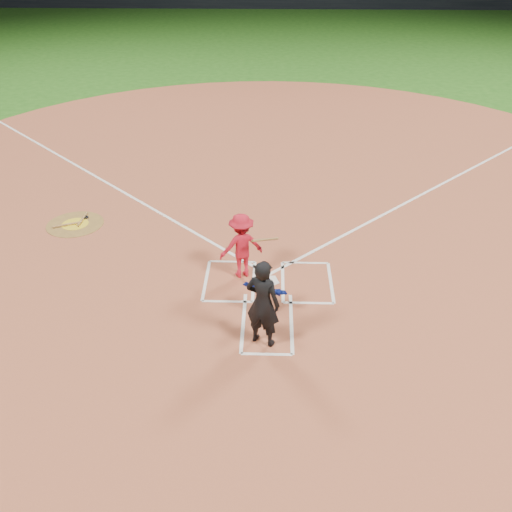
{
  "coord_description": "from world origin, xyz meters",
  "views": [
    {
      "loc": [
        0.06,
        -12.08,
        8.08
      ],
      "look_at": [
        -0.3,
        -0.4,
        1.0
      ],
      "focal_mm": 40.0,
      "sensor_mm": 36.0,
      "label": 1
    }
  ],
  "objects_px": {
    "catcher": "(263,292)",
    "umpire": "(263,303)",
    "home_plate": "(268,281)",
    "batter_at_plate": "(242,246)",
    "on_deck_circle": "(75,224)"
  },
  "relations": [
    {
      "from": "home_plate",
      "to": "catcher",
      "type": "relative_size",
      "value": 0.51
    },
    {
      "from": "catcher",
      "to": "batter_at_plate",
      "type": "height_order",
      "value": "batter_at_plate"
    },
    {
      "from": "on_deck_circle",
      "to": "umpire",
      "type": "height_order",
      "value": "umpire"
    },
    {
      "from": "umpire",
      "to": "on_deck_circle",
      "type": "bearing_deg",
      "value": -20.11
    },
    {
      "from": "home_plate",
      "to": "on_deck_circle",
      "type": "height_order",
      "value": "home_plate"
    },
    {
      "from": "catcher",
      "to": "batter_at_plate",
      "type": "bearing_deg",
      "value": -50.2
    },
    {
      "from": "catcher",
      "to": "umpire",
      "type": "height_order",
      "value": "umpire"
    },
    {
      "from": "catcher",
      "to": "umpire",
      "type": "distance_m",
      "value": 1.13
    },
    {
      "from": "on_deck_circle",
      "to": "umpire",
      "type": "distance_m",
      "value": 7.89
    },
    {
      "from": "home_plate",
      "to": "batter_at_plate",
      "type": "bearing_deg",
      "value": -22.65
    },
    {
      "from": "catcher",
      "to": "batter_at_plate",
      "type": "xyz_separation_m",
      "value": [
        -0.58,
        1.63,
        0.28
      ]
    },
    {
      "from": "home_plate",
      "to": "umpire",
      "type": "height_order",
      "value": "umpire"
    },
    {
      "from": "batter_at_plate",
      "to": "on_deck_circle",
      "type": "bearing_deg",
      "value": 153.09
    },
    {
      "from": "umpire",
      "to": "batter_at_plate",
      "type": "height_order",
      "value": "umpire"
    },
    {
      "from": "umpire",
      "to": "home_plate",
      "type": "bearing_deg",
      "value": -69.84
    }
  ]
}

